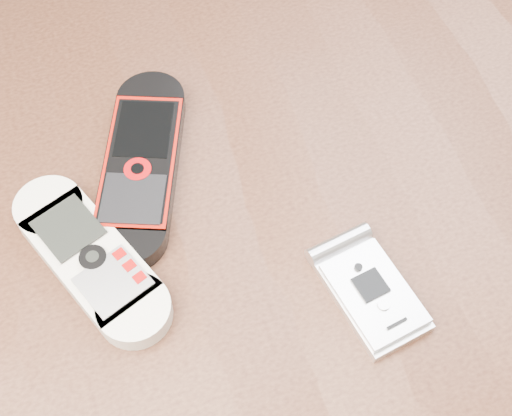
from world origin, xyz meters
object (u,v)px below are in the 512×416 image
object	(u,v)px
table	(250,283)
nokia_black_red	(141,164)
motorola_razr	(371,292)
nokia_white	(90,257)

from	to	relation	value
table	nokia_black_red	world-z (taller)	nokia_black_red
motorola_razr	nokia_black_red	bearing A→B (deg)	119.29
motorola_razr	nokia_white	bearing A→B (deg)	144.28
nokia_white	nokia_black_red	xyz separation A→B (m)	(0.05, 0.06, 0.00)
table	motorola_razr	xyz separation A→B (m)	(0.06, -0.08, 0.11)
table	motorola_razr	bearing A→B (deg)	-56.49
nokia_white	nokia_black_red	world-z (taller)	same
nokia_white	nokia_black_red	distance (m)	0.08
nokia_white	motorola_razr	world-z (taller)	nokia_white
nokia_black_red	motorola_razr	size ratio (longest dim) A/B	1.89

